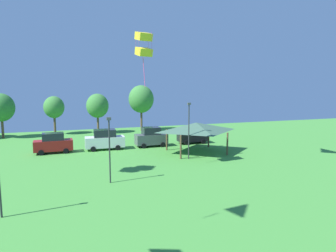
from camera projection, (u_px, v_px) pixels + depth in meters
name	position (u px, v px, depth m)	size (l,w,h in m)	color
kite_flying_7	(144.00, 44.00, 26.61)	(1.44, 1.54, 4.90)	yellow
parked_car_leftmost	(53.00, 143.00, 35.32)	(4.41, 2.04, 2.40)	maroon
parked_car_second_from_left	(105.00, 140.00, 37.30)	(4.85, 2.18, 2.54)	silver
parked_car_third_from_left	(151.00, 137.00, 39.23)	(4.15, 2.09, 2.56)	#4C5156
parked_car_rightmost_in_row	(192.00, 135.00, 41.44)	(4.07, 2.08, 2.24)	black
park_pavilion	(196.00, 127.00, 35.38)	(7.43, 6.15, 3.60)	brown
light_post_0	(189.00, 127.00, 32.13)	(0.36, 0.20, 6.12)	#2D2D33
light_post_2	(109.00, 146.00, 24.10)	(0.36, 0.20, 5.40)	#2D2D33
treeline_tree_1	(1.00, 108.00, 45.20)	(3.89, 3.89, 6.82)	brown
treeline_tree_2	(54.00, 107.00, 48.66)	(3.25, 3.25, 6.29)	brown
treeline_tree_3	(97.00, 106.00, 49.82)	(3.66, 3.66, 6.66)	brown
treeline_tree_4	(141.00, 99.00, 52.68)	(4.41, 4.41, 8.07)	brown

